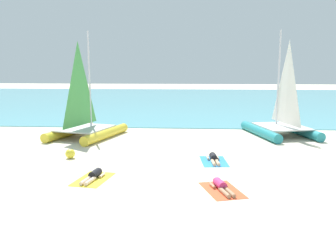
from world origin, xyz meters
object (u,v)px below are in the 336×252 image
object	(u,v)px
sailboat_yellow	(86,122)
sunbather_left	(94,175)
towel_left	(93,179)
sunbather_middle	(214,158)
beach_ball	(70,154)
sailboat_teal	(281,120)
towel_middle	(214,161)
sunbather_right	(221,186)
towel_right	(222,190)

from	to	relation	value
sailboat_yellow	sunbather_left	distance (m)	8.26
towel_left	sunbather_middle	size ratio (longest dim) A/B	1.21
beach_ball	sailboat_teal	bearing A→B (deg)	29.70
towel_left	beach_ball	xyz separation A→B (m)	(-1.88, 3.01, 0.21)
sailboat_teal	towel_middle	size ratio (longest dim) A/B	3.31
sunbather_left	beach_ball	distance (m)	3.50
sailboat_teal	sunbather_left	size ratio (longest dim) A/B	4.02
sailboat_teal	towel_left	size ratio (longest dim) A/B	3.31
sailboat_yellow	sunbather_left	bearing A→B (deg)	-56.09
sailboat_yellow	sunbather_middle	distance (m)	8.76
towel_left	towel_middle	size ratio (longest dim) A/B	1.00
sunbather_right	beach_ball	world-z (taller)	beach_ball
sailboat_yellow	sunbather_middle	xyz separation A→B (m)	(7.21, -4.92, -0.79)
towel_middle	towel_right	xyz separation A→B (m)	(0.06, -3.79, 0.00)
beach_ball	sunbather_right	bearing A→B (deg)	-30.39
sunbather_left	beach_ball	world-z (taller)	beach_ball
sunbather_left	beach_ball	bearing A→B (deg)	131.95
sunbather_middle	sunbather_right	distance (m)	3.80
sailboat_teal	towel_left	bearing A→B (deg)	-148.17
towel_middle	towel_left	bearing A→B (deg)	-148.22
sunbather_left	sunbather_middle	size ratio (longest dim) A/B	1.00
sailboat_teal	towel_middle	bearing A→B (deg)	-138.33
sunbather_left	beach_ball	size ratio (longest dim) A/B	3.58
towel_right	sunbather_left	bearing A→B (deg)	168.32
towel_middle	sunbather_middle	bearing A→B (deg)	94.86
towel_left	towel_middle	world-z (taller)	same
sailboat_teal	sailboat_yellow	world-z (taller)	sailboat_teal
sailboat_yellow	sunbather_right	xyz separation A→B (m)	(7.26, -8.72, -0.79)
sailboat_teal	sunbather_left	distance (m)	12.87
sunbather_left	towel_right	world-z (taller)	sunbather_left
towel_left	towel_right	size ratio (longest dim) A/B	1.00
towel_left	sunbather_left	distance (m)	0.14
towel_middle	towel_right	distance (m)	3.79
towel_left	towel_right	bearing A→B (deg)	-10.88
towel_left	sunbather_middle	xyz separation A→B (m)	(4.65, 2.95, 0.13)
sunbather_middle	beach_ball	world-z (taller)	beach_ball
towel_left	towel_middle	distance (m)	5.48
sunbather_left	sunbather_middle	distance (m)	5.46
towel_left	towel_right	xyz separation A→B (m)	(4.72, -0.91, 0.00)
sunbather_middle	beach_ball	bearing A→B (deg)	174.60
sunbather_middle	towel_right	size ratio (longest dim) A/B	0.82
sunbather_right	towel_right	bearing A→B (deg)	-90.00
sailboat_yellow	sunbather_middle	size ratio (longest dim) A/B	3.93
sailboat_teal	towel_middle	xyz separation A→B (m)	(-4.36, -6.34, -0.93)
towel_middle	towel_right	world-z (taller)	same
sunbather_right	towel_middle	bearing A→B (deg)	73.76
sailboat_yellow	towel_left	bearing A→B (deg)	-56.30
towel_middle	beach_ball	bearing A→B (deg)	178.88
sailboat_yellow	towel_middle	distance (m)	8.82
sunbather_right	sailboat_teal	bearing A→B (deg)	49.89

